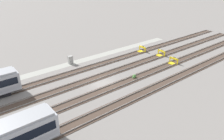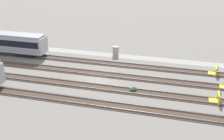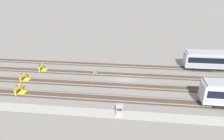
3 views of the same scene
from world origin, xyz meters
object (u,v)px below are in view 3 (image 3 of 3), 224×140
Objects in this scene: bumper_stop_near_inner_track at (25,78)px; electrical_cabinet at (120,110)px; weed_clump at (95,73)px; bumper_stop_nearest_track at (20,90)px; bumper_stop_middle_track at (42,68)px.

bumper_stop_near_inner_track is 1.26× the size of electrical_cabinet.
bumper_stop_nearest_track is at bearing -140.84° from weed_clump.
weed_clump is at bearing 39.16° from bumper_stop_nearest_track.
bumper_stop_near_inner_track is 4.61m from bumper_stop_middle_track.
electrical_cabinet reaches higher than bumper_stop_nearest_track.
bumper_stop_near_inner_track is (-1.45, 4.37, 0.00)m from bumper_stop_nearest_track.
bumper_stop_nearest_track is at bearing -71.66° from bumper_stop_near_inner_track.
bumper_stop_nearest_track is at bearing -89.96° from bumper_stop_middle_track.
weed_clump is at bearing -1.61° from bumper_stop_middle_track.
bumper_stop_near_inner_track is 1.00× the size of bumper_stop_middle_track.
bumper_stop_near_inner_track is 12.52m from weed_clump.
bumper_stop_near_inner_track is 2.18× the size of weed_clump.
electrical_cabinet is (17.53, -8.35, 0.29)m from bumper_stop_near_inner_track.
bumper_stop_nearest_track reaches higher than weed_clump.
bumper_stop_near_inner_track is at bearing 108.34° from bumper_stop_nearest_track.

